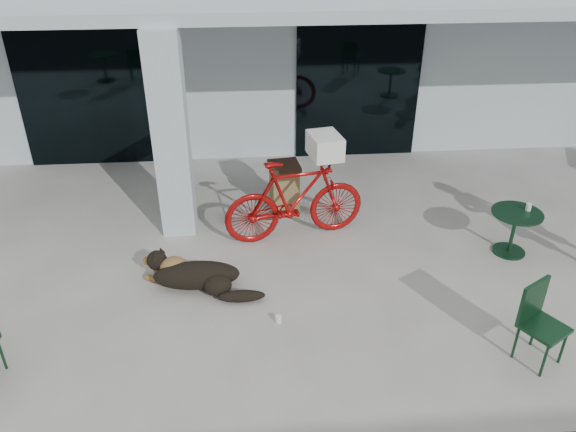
{
  "coord_description": "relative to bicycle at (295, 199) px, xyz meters",
  "views": [
    {
      "loc": [
        -0.42,
        -5.52,
        4.65
      ],
      "look_at": [
        0.1,
        0.81,
        1.0
      ],
      "focal_mm": 35.0,
      "sensor_mm": 36.0,
      "label": 1
    }
  ],
  "objects": [
    {
      "name": "ground",
      "position": [
        -0.29,
        -1.9,
        -0.65
      ],
      "size": [
        80.0,
        80.0,
        0.0
      ],
      "primitive_type": "plane",
      "color": "#B2B0A8",
      "rests_on": "ground"
    },
    {
      "name": "building",
      "position": [
        -0.29,
        6.6,
        1.6
      ],
      "size": [
        22.0,
        7.0,
        4.5
      ],
      "primitive_type": "cube",
      "color": "silver",
      "rests_on": "ground"
    },
    {
      "name": "storefront_glass_left",
      "position": [
        -3.49,
        3.08,
        0.7
      ],
      "size": [
        2.8,
        0.06,
        2.7
      ],
      "primitive_type": "cube",
      "color": "black",
      "rests_on": "ground"
    },
    {
      "name": "storefront_glass_right",
      "position": [
        1.51,
        3.08,
        0.7
      ],
      "size": [
        2.4,
        0.06,
        2.7
      ],
      "primitive_type": "cube",
      "color": "black",
      "rests_on": "ground"
    },
    {
      "name": "column",
      "position": [
        -1.79,
        0.4,
        0.91
      ],
      "size": [
        0.5,
        0.5,
        3.12
      ],
      "primitive_type": "cube",
      "color": "silver",
      "rests_on": "ground"
    },
    {
      "name": "overhang",
      "position": [
        -0.29,
        1.7,
        2.56
      ],
      "size": [
        22.0,
        2.8,
        0.18
      ],
      "primitive_type": "cube",
      "color": "silver",
      "rests_on": "column"
    },
    {
      "name": "bicycle",
      "position": [
        0.0,
        0.0,
        0.0
      ],
      "size": [
        2.25,
        1.01,
        1.3
      ],
      "primitive_type": "imported",
      "rotation": [
        0.0,
        0.0,
        1.76
      ],
      "color": "#A30D0D",
      "rests_on": "ground"
    },
    {
      "name": "laundry_basket",
      "position": [
        0.44,
        0.08,
        0.82
      ],
      "size": [
        0.52,
        0.64,
        0.34
      ],
      "primitive_type": "cube",
      "rotation": [
        0.0,
        0.0,
        1.76
      ],
      "color": "white",
      "rests_on": "bicycle"
    },
    {
      "name": "dog",
      "position": [
        -1.44,
        -1.2,
        -0.43
      ],
      "size": [
        1.4,
        0.95,
        0.44
      ],
      "primitive_type": null,
      "rotation": [
        0.0,
        0.0,
        -0.42
      ],
      "color": "black",
      "rests_on": "ground"
    },
    {
      "name": "cup_near_dog",
      "position": [
        -0.39,
        -2.01,
        -0.6
      ],
      "size": [
        0.08,
        0.08,
        0.1
      ],
      "primitive_type": "cylinder",
      "rotation": [
        0.0,
        0.0,
        0.04
      ],
      "color": "white",
      "rests_on": "ground"
    },
    {
      "name": "cafe_table_far",
      "position": [
        3.15,
        -0.71,
        -0.31
      ],
      "size": [
        0.92,
        0.92,
        0.68
      ],
      "primitive_type": null,
      "rotation": [
        0.0,
        0.0,
        -0.32
      ],
      "color": "#13371F",
      "rests_on": "ground"
    },
    {
      "name": "cafe_chair_far_a",
      "position": [
        2.51,
        -2.9,
        -0.16
      ],
      "size": [
        0.63,
        0.65,
        0.99
      ],
      "primitive_type": null,
      "rotation": [
        0.0,
        0.0,
        0.54
      ],
      "color": "#13371F",
      "rests_on": "ground"
    },
    {
      "name": "cup_on_table",
      "position": [
        3.32,
        -0.66,
        0.08
      ],
      "size": [
        0.1,
        0.1,
        0.1
      ],
      "primitive_type": "cylinder",
      "rotation": [
        0.0,
        0.0,
        -0.32
      ],
      "color": "white",
      "rests_on": "cafe_table_far"
    },
    {
      "name": "trash_receptacle",
      "position": [
        -0.09,
        0.9,
        -0.24
      ],
      "size": [
        0.54,
        0.54,
        0.83
      ],
      "primitive_type": null,
      "rotation": [
        0.0,
        0.0,
        0.12
      ],
      "color": "olive",
      "rests_on": "ground"
    }
  ]
}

